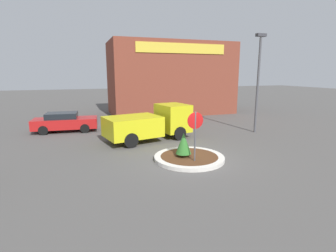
{
  "coord_description": "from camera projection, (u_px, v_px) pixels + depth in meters",
  "views": [
    {
      "loc": [
        -4.95,
        -11.16,
        4.15
      ],
      "look_at": [
        -0.46,
        1.81,
        1.35
      ],
      "focal_mm": 28.0,
      "sensor_mm": 36.0,
      "label": 1
    }
  ],
  "objects": [
    {
      "name": "parked_sedan_red",
      "position": [
        65.0,
        122.0,
        18.68
      ],
      "size": [
        4.49,
        2.09,
        1.37
      ],
      "rotation": [
        0.0,
        0.0,
        -0.09
      ],
      "color": "#B21919",
      "rests_on": "ground_plane"
    },
    {
      "name": "island_shrub",
      "position": [
        184.0,
        143.0,
        12.53
      ],
      "size": [
        0.75,
        0.75,
        1.16
      ],
      "color": "brown",
      "rests_on": "traffic_island"
    },
    {
      "name": "ground_plane",
      "position": [
        189.0,
        160.0,
        12.75
      ],
      "size": [
        120.0,
        120.0,
        0.0
      ],
      "primitive_type": "plane",
      "color": "#514F4C"
    },
    {
      "name": "traffic_island",
      "position": [
        189.0,
        158.0,
        12.73
      ],
      "size": [
        3.41,
        3.41,
        0.18
      ],
      "color": "beige",
      "rests_on": "ground_plane"
    },
    {
      "name": "utility_truck",
      "position": [
        151.0,
        123.0,
        16.35
      ],
      "size": [
        5.66,
        3.28,
        2.13
      ],
      "rotation": [
        0.0,
        0.0,
        0.22
      ],
      "color": "gold",
      "rests_on": "ground_plane"
    },
    {
      "name": "stop_sign",
      "position": [
        195.0,
        128.0,
        11.74
      ],
      "size": [
        0.76,
        0.07,
        2.45
      ],
      "color": "#4C4C51",
      "rests_on": "ground_plane"
    },
    {
      "name": "light_pole",
      "position": [
        258.0,
        76.0,
        17.88
      ],
      "size": [
        0.7,
        0.3,
        6.7
      ],
      "color": "#4C4C51",
      "rests_on": "ground_plane"
    },
    {
      "name": "storefront_building",
      "position": [
        171.0,
        78.0,
        27.09
      ],
      "size": [
        12.32,
        6.07,
        7.14
      ],
      "color": "brown",
      "rests_on": "ground_plane"
    }
  ]
}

